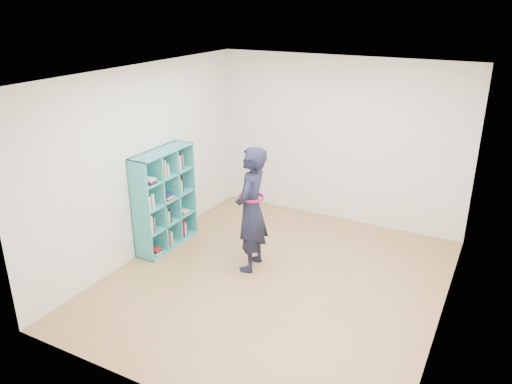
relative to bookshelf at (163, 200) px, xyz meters
The scene contains 9 objects.
floor 1.99m from the bookshelf, ahead, with size 4.50×4.50×0.00m, color olive.
ceiling 2.66m from the bookshelf, ahead, with size 4.50×4.50×0.00m, color white.
wall_left 0.63m from the bookshelf, 132.64° to the right, with size 0.02×4.50×2.60m, color silver.
wall_right 3.91m from the bookshelf, ahead, with size 0.02×4.50×2.60m, color silver.
wall_back 2.86m from the bookshelf, 48.44° to the left, with size 4.00×0.02×2.60m, color silver.
wall_front 3.10m from the bookshelf, 52.31° to the right, with size 4.00×0.02×2.60m, color silver.
bookshelf is the anchor object (origin of this frame).
person 1.43m from the bookshelf, ahead, with size 0.48×0.66×1.68m.
smartphone 1.30m from the bookshelf, ahead, with size 0.03×0.08×0.13m.
Camera 1 is at (2.38, -5.02, 3.39)m, focal length 35.00 mm.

